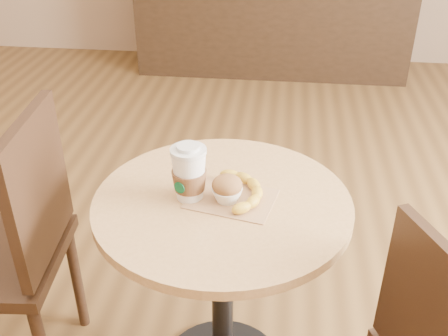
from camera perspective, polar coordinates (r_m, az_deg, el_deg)
name	(u,v)px	position (r m, az deg, el deg)	size (l,w,h in m)	color
cafe_table	(222,253)	(1.63, -0.17, -9.28)	(0.75, 0.75, 0.75)	black
chair_left	(11,245)	(1.80, -22.19, -7.81)	(0.47, 0.47, 0.98)	black
service_counter	(273,8)	(4.53, 5.40, 16.97)	(2.30, 0.65, 1.04)	black
kraft_bag	(231,199)	(1.50, 0.82, -3.37)	(0.24, 0.18, 0.00)	#A77A51
coffee_cup	(189,175)	(1.47, -3.81, -0.72)	(0.10, 0.10, 0.17)	silver
muffin	(227,189)	(1.47, 0.34, -2.27)	(0.09, 0.09, 0.08)	white
banana	(242,191)	(1.50, 1.97, -2.52)	(0.15, 0.23, 0.03)	gold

